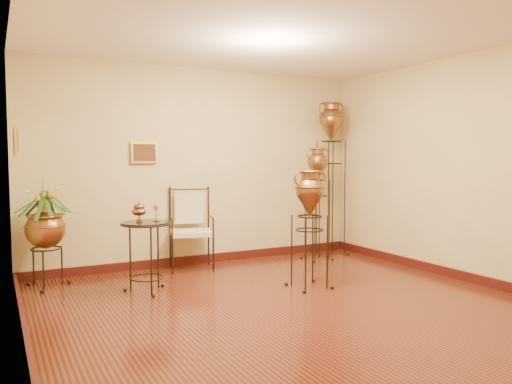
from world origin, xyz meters
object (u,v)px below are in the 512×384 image
planter_urn (45,224)px  side_table (146,255)px  armchair (191,229)px  amphora_tall (331,177)px  amphora_mid (317,203)px

planter_urn → side_table: (0.99, -0.76, -0.33)m
armchair → side_table: armchair is taller
amphora_tall → armchair: (-2.33, 0.00, -0.68)m
amphora_tall → side_table: 3.40m
amphora_mid → planter_urn: 3.76m
amphora_mid → armchair: amphora_mid is taller
amphora_tall → amphora_mid: (-0.43, -0.25, -0.38)m
planter_urn → side_table: 1.29m
planter_urn → armchair: planter_urn is taller
amphora_tall → armchair: amphora_tall is taller
armchair → planter_urn: bearing=-162.3°
amphora_mid → planter_urn: amphora_mid is taller
amphora_tall → amphora_mid: size_ratio=1.42×
planter_urn → armchair: size_ratio=1.21×
amphora_tall → planter_urn: bearing=-178.8°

